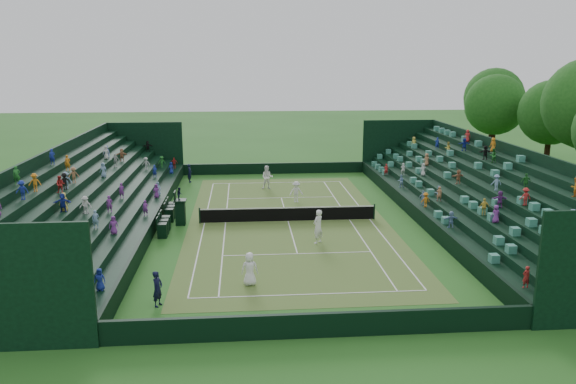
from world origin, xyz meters
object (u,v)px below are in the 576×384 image
(player_far_east, at_px, (296,192))
(tennis_net, at_px, (288,214))
(player_near_east, at_px, (318,227))
(umpire_chair, at_px, (180,209))
(player_near_west, at_px, (250,269))
(player_far_west, at_px, (267,177))

(player_far_east, bearing_deg, tennis_net, -106.67)
(player_near_east, bearing_deg, umpire_chair, -72.51)
(umpire_chair, xyz_separation_m, player_far_east, (8.03, 5.24, -0.27))
(player_near_west, relative_size, player_far_east, 1.02)
(tennis_net, height_order, player_near_east, player_near_east)
(player_far_west, xyz_separation_m, player_far_east, (1.96, -4.54, -0.18))
(player_far_east, bearing_deg, player_far_west, 108.25)
(umpire_chair, bearing_deg, tennis_net, 1.50)
(tennis_net, distance_m, umpire_chair, 7.02)
(player_far_west, bearing_deg, player_near_east, -72.36)
(player_near_west, xyz_separation_m, player_near_east, (4.05, 5.92, 0.20))
(tennis_net, distance_m, player_near_east, 4.84)
(umpire_chair, xyz_separation_m, player_near_west, (4.32, -10.36, -0.25))
(umpire_chair, bearing_deg, player_near_east, -27.92)
(player_near_west, xyz_separation_m, player_far_east, (3.71, 15.60, -0.02))
(umpire_chair, distance_m, player_near_east, 9.47)
(player_far_east, bearing_deg, umpire_chair, -152.01)
(tennis_net, xyz_separation_m, player_far_west, (-0.93, 9.60, 0.45))
(player_near_east, distance_m, player_far_east, 9.69)
(tennis_net, relative_size, player_near_west, 7.21)
(player_near_west, distance_m, player_far_west, 20.21)
(tennis_net, xyz_separation_m, player_near_east, (1.37, -4.62, 0.48))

